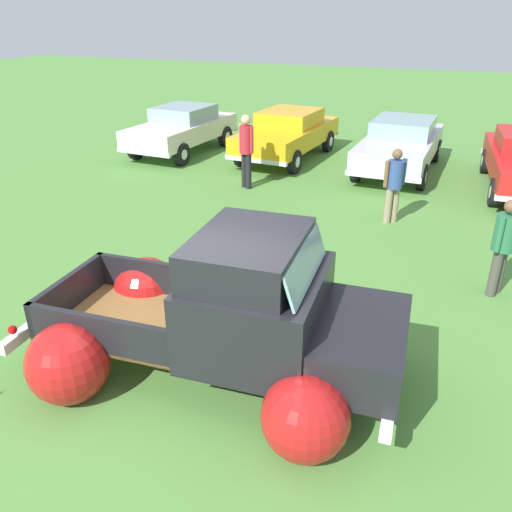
{
  "coord_description": "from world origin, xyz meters",
  "views": [
    {
      "loc": [
        2.61,
        -4.69,
        4.11
      ],
      "look_at": [
        0.0,
        1.55,
        0.92
      ],
      "focal_mm": 36.44,
      "sensor_mm": 36.0,
      "label": 1
    }
  ],
  "objects_px": {
    "show_car_0": "(182,128)",
    "spectator_0": "(394,182)",
    "show_car_2": "(401,143)",
    "spectator_2": "(504,243)",
    "show_car_1": "(288,133)",
    "spectator_1": "(246,147)",
    "lane_cone_1": "(300,270)",
    "vintage_pickup_truck": "(237,324)"
  },
  "relations": [
    {
      "from": "show_car_0",
      "to": "spectator_0",
      "type": "relative_size",
      "value": 2.7
    },
    {
      "from": "show_car_2",
      "to": "spectator_2",
      "type": "distance_m",
      "value": 7.15
    },
    {
      "from": "show_car_1",
      "to": "spectator_2",
      "type": "xyz_separation_m",
      "value": [
        5.92,
        -6.78,
        0.11
      ]
    },
    {
      "from": "spectator_0",
      "to": "spectator_1",
      "type": "relative_size",
      "value": 0.86
    },
    {
      "from": "show_car_1",
      "to": "lane_cone_1",
      "type": "distance_m",
      "value": 8.35
    },
    {
      "from": "show_car_0",
      "to": "lane_cone_1",
      "type": "xyz_separation_m",
      "value": [
        6.32,
        -7.21,
        -0.47
      ]
    },
    {
      "from": "spectator_0",
      "to": "spectator_2",
      "type": "xyz_separation_m",
      "value": [
        2.07,
        -2.53,
        -0.0
      ]
    },
    {
      "from": "vintage_pickup_truck",
      "to": "show_car_1",
      "type": "distance_m",
      "value": 10.69
    },
    {
      "from": "vintage_pickup_truck",
      "to": "spectator_1",
      "type": "height_order",
      "value": "vintage_pickup_truck"
    },
    {
      "from": "vintage_pickup_truck",
      "to": "spectator_2",
      "type": "height_order",
      "value": "vintage_pickup_truck"
    },
    {
      "from": "spectator_2",
      "to": "lane_cone_1",
      "type": "xyz_separation_m",
      "value": [
        -2.94,
        -1.01,
        -0.58
      ]
    },
    {
      "from": "vintage_pickup_truck",
      "to": "spectator_2",
      "type": "relative_size",
      "value": 3.0
    },
    {
      "from": "spectator_1",
      "to": "spectator_2",
      "type": "relative_size",
      "value": 1.16
    },
    {
      "from": "show_car_1",
      "to": "spectator_0",
      "type": "distance_m",
      "value": 5.73
    },
    {
      "from": "spectator_0",
      "to": "show_car_0",
      "type": "bearing_deg",
      "value": 17.16
    },
    {
      "from": "spectator_0",
      "to": "spectator_1",
      "type": "distance_m",
      "value": 3.96
    },
    {
      "from": "lane_cone_1",
      "to": "show_car_1",
      "type": "bearing_deg",
      "value": 110.97
    },
    {
      "from": "show_car_2",
      "to": "spectator_1",
      "type": "relative_size",
      "value": 2.56
    },
    {
      "from": "vintage_pickup_truck",
      "to": "show_car_1",
      "type": "relative_size",
      "value": 1.05
    },
    {
      "from": "spectator_0",
      "to": "spectator_2",
      "type": "relative_size",
      "value": 1.0
    },
    {
      "from": "vintage_pickup_truck",
      "to": "spectator_0",
      "type": "height_order",
      "value": "vintage_pickup_truck"
    },
    {
      "from": "spectator_2",
      "to": "lane_cone_1",
      "type": "height_order",
      "value": "spectator_2"
    },
    {
      "from": "vintage_pickup_truck",
      "to": "lane_cone_1",
      "type": "height_order",
      "value": "vintage_pickup_truck"
    },
    {
      "from": "show_car_1",
      "to": "spectator_2",
      "type": "height_order",
      "value": "spectator_2"
    },
    {
      "from": "show_car_1",
      "to": "spectator_1",
      "type": "distance_m",
      "value": 3.22
    },
    {
      "from": "show_car_0",
      "to": "show_car_1",
      "type": "relative_size",
      "value": 0.94
    },
    {
      "from": "show_car_1",
      "to": "lane_cone_1",
      "type": "relative_size",
      "value": 7.21
    },
    {
      "from": "vintage_pickup_truck",
      "to": "lane_cone_1",
      "type": "bearing_deg",
      "value": 85.87
    },
    {
      "from": "show_car_1",
      "to": "spectator_1",
      "type": "xyz_separation_m",
      "value": [
        0.03,
        -3.21,
        0.28
      ]
    },
    {
      "from": "spectator_1",
      "to": "lane_cone_1",
      "type": "xyz_separation_m",
      "value": [
        2.95,
        -4.57,
        -0.75
      ]
    },
    {
      "from": "show_car_0",
      "to": "lane_cone_1",
      "type": "distance_m",
      "value": 9.6
    },
    {
      "from": "show_car_0",
      "to": "lane_cone_1",
      "type": "height_order",
      "value": "show_car_0"
    },
    {
      "from": "spectator_1",
      "to": "lane_cone_1",
      "type": "bearing_deg",
      "value": -118.46
    },
    {
      "from": "vintage_pickup_truck",
      "to": "show_car_2",
      "type": "xyz_separation_m",
      "value": [
        0.38,
        10.17,
        0.03
      ]
    },
    {
      "from": "show_car_0",
      "to": "spectator_2",
      "type": "relative_size",
      "value": 2.7
    },
    {
      "from": "spectator_0",
      "to": "show_car_1",
      "type": "bearing_deg",
      "value": -3.58
    },
    {
      "from": "show_car_0",
      "to": "show_car_2",
      "type": "relative_size",
      "value": 0.91
    },
    {
      "from": "spectator_1",
      "to": "vintage_pickup_truck",
      "type": "bearing_deg",
      "value": -128.46
    },
    {
      "from": "vintage_pickup_truck",
      "to": "show_car_2",
      "type": "distance_m",
      "value": 10.18
    },
    {
      "from": "show_car_2",
      "to": "show_car_0",
      "type": "bearing_deg",
      "value": -84.64
    },
    {
      "from": "show_car_1",
      "to": "spectator_1",
      "type": "height_order",
      "value": "spectator_1"
    },
    {
      "from": "show_car_1",
      "to": "lane_cone_1",
      "type": "xyz_separation_m",
      "value": [
        2.98,
        -7.78,
        -0.47
      ]
    }
  ]
}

